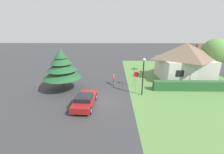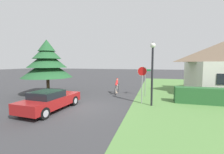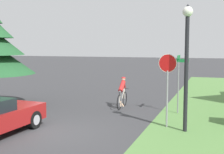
{
  "view_description": "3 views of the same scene",
  "coord_description": "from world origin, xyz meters",
  "px_view_note": "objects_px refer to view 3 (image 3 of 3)",
  "views": [
    {
      "loc": [
        1.38,
        -14.82,
        7.62
      ],
      "look_at": [
        1.03,
        3.84,
        1.59
      ],
      "focal_mm": 24.0,
      "sensor_mm": 36.0,
      "label": 1
    },
    {
      "loc": [
        4.79,
        -9.17,
        3.05
      ],
      "look_at": [
        0.88,
        4.78,
        1.73
      ],
      "focal_mm": 24.0,
      "sensor_mm": 36.0,
      "label": 2
    },
    {
      "loc": [
        5.76,
        -9.55,
        3.13
      ],
      "look_at": [
        1.13,
        3.96,
        1.67
      ],
      "focal_mm": 50.0,
      "sensor_mm": 36.0,
      "label": 3
    }
  ],
  "objects_px": {
    "street_name_sign": "(178,73)",
    "cyclist": "(122,93)",
    "stop_sign": "(167,76)",
    "street_lamp": "(187,50)"
  },
  "relations": [
    {
      "from": "stop_sign",
      "to": "street_name_sign",
      "type": "relative_size",
      "value": 1.05
    },
    {
      "from": "cyclist",
      "to": "street_lamp",
      "type": "distance_m",
      "value": 5.33
    },
    {
      "from": "stop_sign",
      "to": "street_lamp",
      "type": "bearing_deg",
      "value": 157.34
    },
    {
      "from": "street_name_sign",
      "to": "cyclist",
      "type": "bearing_deg",
      "value": 171.87
    },
    {
      "from": "stop_sign",
      "to": "street_name_sign",
      "type": "height_order",
      "value": "stop_sign"
    },
    {
      "from": "cyclist",
      "to": "stop_sign",
      "type": "xyz_separation_m",
      "value": [
        2.71,
        -3.01,
        1.23
      ]
    },
    {
      "from": "street_lamp",
      "to": "street_name_sign",
      "type": "xyz_separation_m",
      "value": [
        -0.63,
        3.0,
        -1.12
      ]
    },
    {
      "from": "cyclist",
      "to": "stop_sign",
      "type": "height_order",
      "value": "stop_sign"
    },
    {
      "from": "stop_sign",
      "to": "street_lamp",
      "type": "relative_size",
      "value": 0.61
    },
    {
      "from": "stop_sign",
      "to": "street_lamp",
      "type": "distance_m",
      "value": 1.3
    }
  ]
}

